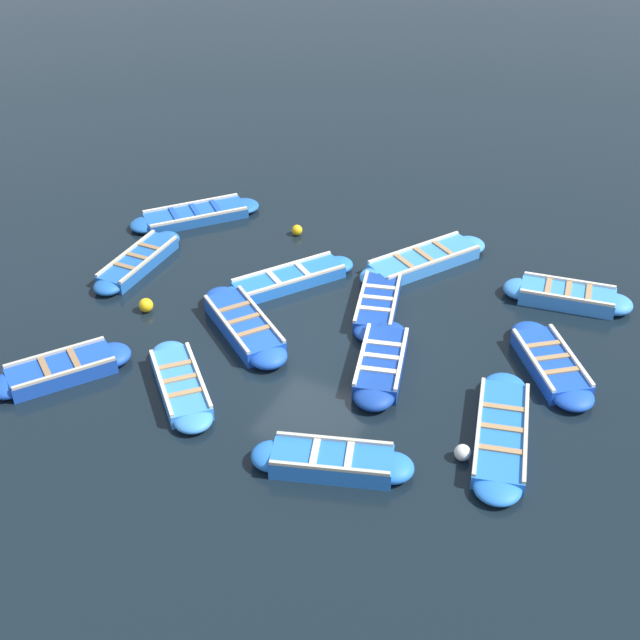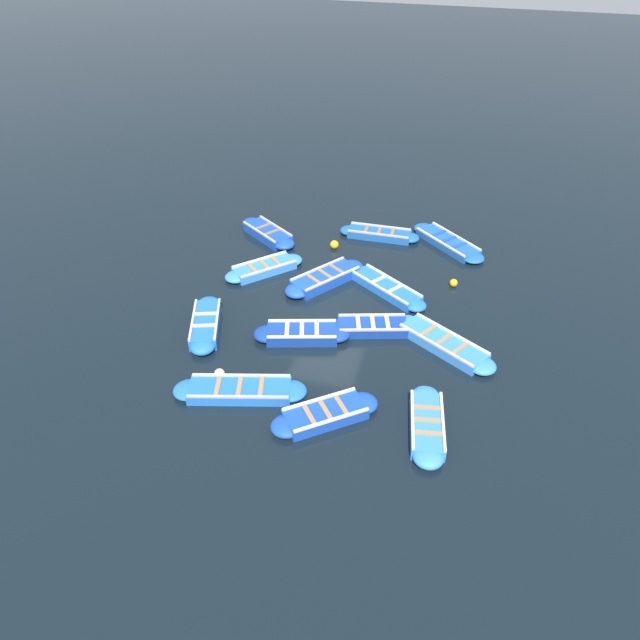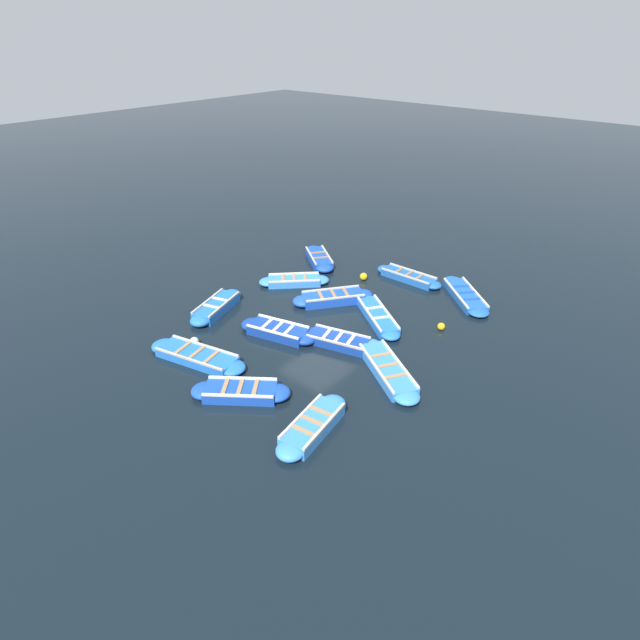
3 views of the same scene
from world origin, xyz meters
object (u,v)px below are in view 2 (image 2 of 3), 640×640
(boat_inner_gap, at_px, (264,268))
(boat_centre, at_px, (325,414))
(boat_end_of_row, at_px, (206,324))
(boat_stern_in, at_px, (443,343))
(boat_near_quay, at_px, (302,334))
(boat_far_corner, at_px, (379,234))
(boat_tucked, at_px, (240,390))
(buoy_yellow_far, at_px, (220,374))
(boat_drifting, at_px, (268,233))
(boat_broadside, at_px, (325,278))
(buoy_orange_near, at_px, (454,283))
(boat_bow_out, at_px, (448,242))
(boat_outer_right, at_px, (427,425))
(boat_alongside, at_px, (386,288))
(buoy_white_drifting, at_px, (334,245))
(boat_mid_row, at_px, (373,327))

(boat_inner_gap, relative_size, boat_centre, 0.93)
(boat_end_of_row, height_order, boat_stern_in, boat_end_of_row)
(boat_near_quay, height_order, boat_inner_gap, boat_near_quay)
(boat_far_corner, height_order, boat_tucked, boat_far_corner)
(buoy_yellow_far, bearing_deg, boat_drifting, -80.83)
(boat_broadside, bearing_deg, buoy_orange_near, -167.93)
(boat_far_corner, relative_size, boat_bow_out, 0.98)
(boat_broadside, relative_size, boat_outer_right, 1.05)
(boat_stern_in, relative_size, buoy_orange_near, 12.70)
(boat_near_quay, bearing_deg, boat_broadside, -88.37)
(boat_broadside, xyz_separation_m, boat_stern_in, (-4.77, 2.82, -0.03))
(buoy_yellow_far, bearing_deg, boat_near_quay, -126.71)
(boat_broadside, xyz_separation_m, boat_far_corner, (-1.35, -4.06, -0.03))
(boat_inner_gap, height_order, buoy_yellow_far, boat_inner_gap)
(boat_stern_in, distance_m, boat_drifting, 9.85)
(buoy_yellow_far, bearing_deg, boat_broadside, -106.62)
(boat_tucked, bearing_deg, boat_alongside, -116.34)
(boat_broadside, height_order, boat_tucked, boat_broadside)
(boat_bow_out, relative_size, buoy_white_drifting, 9.73)
(boat_alongside, relative_size, buoy_orange_near, 11.63)
(boat_far_corner, distance_m, boat_tucked, 10.97)
(boat_bow_out, distance_m, boat_centre, 11.38)
(boat_bow_out, relative_size, boat_stern_in, 0.91)
(boat_mid_row, height_order, buoy_white_drifting, boat_mid_row)
(boat_drifting, distance_m, buoy_white_drifting, 3.00)
(boat_near_quay, height_order, boat_tucked, boat_near_quay)
(buoy_orange_near, bearing_deg, boat_far_corner, -41.59)
(buoy_orange_near, xyz_separation_m, buoy_yellow_far, (6.60, 7.15, 0.02))
(boat_tucked, xyz_separation_m, boat_outer_right, (-5.64, 0.03, 0.03))
(boat_inner_gap, bearing_deg, boat_mid_row, 151.02)
(boat_near_quay, distance_m, boat_tucked, 3.30)
(boat_tucked, relative_size, boat_inner_gap, 1.42)
(boat_far_corner, xyz_separation_m, boat_tucked, (2.30, 10.72, -0.00))
(boat_near_quay, xyz_separation_m, boat_centre, (-1.70, 3.47, -0.02))
(buoy_orange_near, bearing_deg, boat_near_quay, 44.28)
(boat_far_corner, relative_size, boat_tucked, 0.83)
(buoy_white_drifting, bearing_deg, boat_outer_right, 118.03)
(boat_tucked, xyz_separation_m, boat_drifting, (2.33, -9.53, 0.03))
(boat_mid_row, relative_size, boat_inner_gap, 1.14)
(boat_far_corner, bearing_deg, boat_inner_gap, 45.22)
(boat_alongside, bearing_deg, boat_broadside, 0.44)
(boat_outer_right, relative_size, boat_stern_in, 0.86)
(boat_far_corner, bearing_deg, boat_end_of_row, 59.92)
(boat_mid_row, bearing_deg, buoy_orange_near, -124.72)
(boat_far_corner, relative_size, buoy_orange_near, 11.33)
(boat_near_quay, relative_size, buoy_yellow_far, 9.90)
(boat_alongside, xyz_separation_m, boat_end_of_row, (5.61, 3.90, 0.04))
(boat_bow_out, height_order, boat_stern_in, boat_stern_in)
(boat_mid_row, bearing_deg, boat_broadside, -47.20)
(boat_alongside, height_order, boat_centre, boat_centre)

